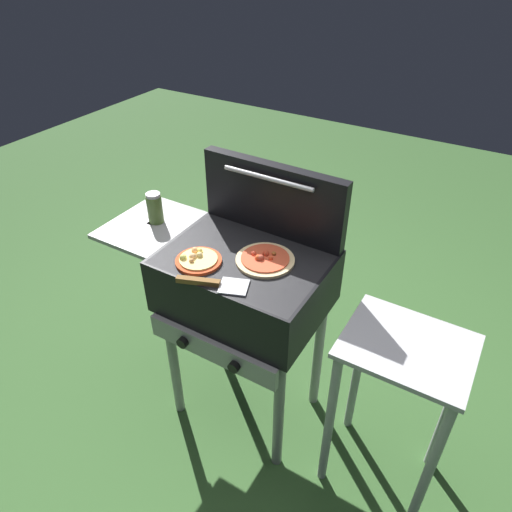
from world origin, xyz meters
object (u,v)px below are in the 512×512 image
(grill, at_px, (242,285))
(prep_table, at_px, (397,387))
(pizza_pepperoni, at_px, (265,259))
(pizza_cheese, at_px, (198,260))
(sauce_jar, at_px, (155,208))
(spatula, at_px, (213,283))

(grill, bearing_deg, prep_table, 0.37)
(pizza_pepperoni, distance_m, pizza_cheese, 0.25)
(pizza_pepperoni, height_order, sauce_jar, sauce_jar)
(grill, xyz_separation_m, sauce_jar, (-0.45, 0.03, 0.21))
(pizza_cheese, height_order, spatula, pizza_cheese)
(sauce_jar, xyz_separation_m, prep_table, (1.12, -0.02, -0.42))
(sauce_jar, height_order, prep_table, sauce_jar)
(pizza_cheese, height_order, sauce_jar, sauce_jar)
(pizza_cheese, relative_size, sauce_jar, 1.31)
(pizza_pepperoni, relative_size, prep_table, 0.29)
(pizza_pepperoni, height_order, prep_table, pizza_pepperoni)
(spatula, distance_m, prep_table, 0.78)
(grill, distance_m, sauce_jar, 0.50)
(pizza_pepperoni, bearing_deg, grill, -170.41)
(grill, height_order, pizza_cheese, pizza_cheese)
(pizza_cheese, bearing_deg, prep_table, 8.70)
(spatula, height_order, prep_table, spatula)
(grill, bearing_deg, pizza_cheese, -135.80)
(prep_table, bearing_deg, pizza_pepperoni, 178.83)
(grill, relative_size, prep_table, 1.25)
(grill, relative_size, spatula, 3.65)
(sauce_jar, bearing_deg, grill, -3.68)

